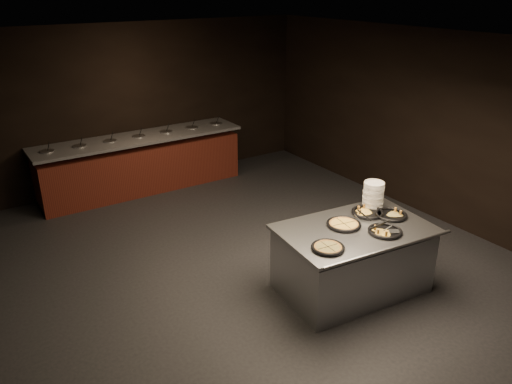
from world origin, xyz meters
The scene contains 11 objects.
room centered at (0.00, 0.00, 1.45)m, with size 7.02×8.02×2.92m.
salad_bar centered at (0.00, 3.56, 0.44)m, with size 3.70×0.83×1.18m.
serving_counter centered at (0.94, -0.90, 0.41)m, with size 1.89×1.32×0.85m.
plate_stack centered at (1.55, -0.58, 1.02)m, with size 0.26×0.26×0.33m, color silver.
pan_veggie_whole centered at (0.33, -1.11, 0.87)m, with size 0.37×0.37×0.04m.
pan_cheese_whole centered at (0.86, -0.79, 0.87)m, with size 0.41×0.41×0.04m.
pan_cheese_slices_a centered at (1.34, -0.70, 0.87)m, with size 0.40×0.40×0.04m.
pan_cheese_slices_b centered at (1.14, -1.18, 0.87)m, with size 0.40×0.40×0.04m.
pan_veggie_slices centered at (1.53, -0.92, 0.87)m, with size 0.40×0.40×0.04m.
server_left centered at (1.10, -0.82, 0.92)m, with size 0.22×0.26×0.15m.
server_right centered at (1.11, -1.18, 0.94)m, with size 0.32×0.24×0.18m.
Camera 1 is at (-2.91, -4.65, 3.54)m, focal length 35.00 mm.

